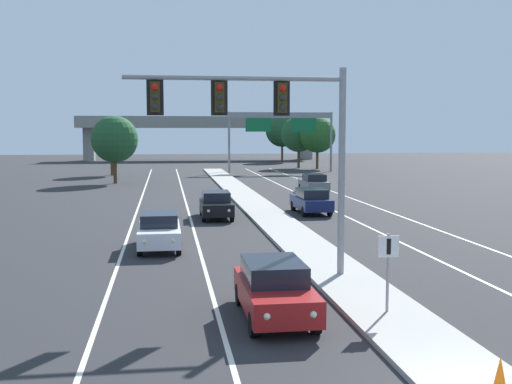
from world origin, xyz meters
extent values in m
cube|color=#9E9B93|center=(0.00, 18.00, 0.07)|extent=(2.40, 110.00, 0.15)
cube|color=silver|center=(-4.70, 25.00, 0.00)|extent=(0.14, 100.00, 0.01)
cube|color=silver|center=(4.70, 25.00, 0.00)|extent=(0.14, 100.00, 0.01)
cube|color=silver|center=(-8.00, 25.00, 0.00)|extent=(0.14, 100.00, 0.01)
cube|color=silver|center=(8.00, 25.00, 0.00)|extent=(0.14, 100.00, 0.01)
cylinder|color=gray|center=(-0.03, 10.52, 3.75)|extent=(0.24, 0.24, 7.20)
cylinder|color=gray|center=(-3.76, 10.52, 6.95)|extent=(7.46, 0.16, 0.16)
cube|color=black|center=(-2.16, 10.56, 6.30)|extent=(0.56, 0.06, 1.20)
cube|color=#38330F|center=(-2.16, 10.52, 6.30)|extent=(0.32, 0.32, 1.00)
sphere|color=red|center=(-2.16, 10.35, 6.62)|extent=(0.22, 0.22, 0.22)
sphere|color=#282828|center=(-2.16, 10.35, 6.30)|extent=(0.22, 0.22, 0.22)
sphere|color=#282828|center=(-2.16, 10.35, 5.98)|extent=(0.22, 0.22, 0.22)
cube|color=black|center=(-4.29, 10.56, 6.30)|extent=(0.56, 0.06, 1.20)
cube|color=#38330F|center=(-4.29, 10.52, 6.30)|extent=(0.32, 0.32, 1.00)
sphere|color=red|center=(-4.29, 10.35, 6.62)|extent=(0.22, 0.22, 0.22)
sphere|color=#282828|center=(-4.29, 10.35, 6.30)|extent=(0.22, 0.22, 0.22)
sphere|color=#282828|center=(-4.29, 10.35, 5.98)|extent=(0.22, 0.22, 0.22)
cube|color=black|center=(-6.43, 10.56, 6.30)|extent=(0.56, 0.06, 1.20)
cube|color=#38330F|center=(-6.43, 10.52, 6.30)|extent=(0.32, 0.32, 1.00)
sphere|color=red|center=(-6.43, 10.35, 6.62)|extent=(0.22, 0.22, 0.22)
sphere|color=#282828|center=(-6.43, 10.35, 6.30)|extent=(0.22, 0.22, 0.22)
sphere|color=#282828|center=(-6.43, 10.35, 5.98)|extent=(0.22, 0.22, 0.22)
cylinder|color=gray|center=(-0.02, 5.76, 1.25)|extent=(0.08, 0.08, 2.20)
cube|color=white|center=(-0.02, 5.73, 2.00)|extent=(0.60, 0.03, 0.60)
cube|color=black|center=(-0.02, 5.71, 2.00)|extent=(0.12, 0.01, 0.44)
cube|color=maroon|center=(-3.16, 6.06, 0.67)|extent=(1.81, 4.40, 0.70)
cube|color=black|center=(-3.16, 6.28, 1.30)|extent=(1.59, 2.38, 0.56)
sphere|color=#EAE5C6|center=(-2.58, 3.88, 0.72)|extent=(0.18, 0.18, 0.18)
sphere|color=#EAE5C6|center=(-3.73, 3.88, 0.72)|extent=(0.18, 0.18, 0.18)
cylinder|color=black|center=(-2.36, 4.56, 0.32)|extent=(0.22, 0.64, 0.64)
cylinder|color=black|center=(-3.96, 4.56, 0.32)|extent=(0.22, 0.64, 0.64)
cylinder|color=black|center=(-2.36, 7.56, 0.32)|extent=(0.22, 0.64, 0.64)
cylinder|color=black|center=(-3.96, 7.56, 0.32)|extent=(0.22, 0.64, 0.64)
cube|color=silver|center=(-6.43, 16.99, 0.67)|extent=(1.82, 4.41, 0.70)
cube|color=black|center=(-6.43, 17.21, 1.30)|extent=(1.59, 2.38, 0.56)
sphere|color=#EAE5C6|center=(-5.84, 14.81, 0.72)|extent=(0.18, 0.18, 0.18)
sphere|color=#EAE5C6|center=(-7.00, 14.80, 0.72)|extent=(0.18, 0.18, 0.18)
cylinder|color=black|center=(-5.62, 15.49, 0.32)|extent=(0.22, 0.64, 0.64)
cylinder|color=black|center=(-7.22, 15.48, 0.32)|extent=(0.22, 0.64, 0.64)
cylinder|color=black|center=(-5.64, 18.49, 0.32)|extent=(0.22, 0.64, 0.64)
cylinder|color=black|center=(-7.24, 18.48, 0.32)|extent=(0.22, 0.64, 0.64)
cube|color=black|center=(-3.17, 26.43, 0.67)|extent=(1.85, 4.42, 0.70)
cube|color=black|center=(-3.17, 26.65, 1.30)|extent=(1.61, 2.40, 0.56)
sphere|color=#EAE5C6|center=(-2.62, 24.24, 0.72)|extent=(0.18, 0.18, 0.18)
sphere|color=#EAE5C6|center=(-3.78, 24.26, 0.72)|extent=(0.18, 0.18, 0.18)
cylinder|color=black|center=(-2.39, 24.92, 0.32)|extent=(0.23, 0.64, 0.64)
cylinder|color=black|center=(-3.99, 24.94, 0.32)|extent=(0.23, 0.64, 0.64)
cylinder|color=black|center=(-2.35, 27.92, 0.32)|extent=(0.23, 0.64, 0.64)
cylinder|color=black|center=(-3.95, 27.94, 0.32)|extent=(0.23, 0.64, 0.64)
cube|color=#141E4C|center=(2.91, 27.82, 0.67)|extent=(1.88, 4.43, 0.70)
cube|color=black|center=(2.92, 27.60, 1.30)|extent=(1.63, 2.41, 0.56)
sphere|color=#EAE5C6|center=(2.30, 29.99, 0.72)|extent=(0.18, 0.18, 0.18)
sphere|color=#EAE5C6|center=(3.45, 30.01, 0.72)|extent=(0.18, 0.18, 0.18)
cylinder|color=black|center=(2.09, 29.30, 0.32)|extent=(0.23, 0.64, 0.64)
cylinder|color=black|center=(3.69, 29.33, 0.32)|extent=(0.23, 0.64, 0.64)
cylinder|color=black|center=(2.14, 26.30, 0.32)|extent=(0.23, 0.64, 0.64)
cylinder|color=black|center=(3.74, 26.33, 0.32)|extent=(0.23, 0.64, 0.64)
cube|color=slate|center=(6.15, 40.77, 0.67)|extent=(1.86, 4.42, 0.70)
cube|color=black|center=(6.14, 40.55, 1.30)|extent=(1.61, 2.40, 0.56)
sphere|color=#EAE5C6|center=(5.60, 42.96, 0.72)|extent=(0.18, 0.18, 0.18)
sphere|color=#EAE5C6|center=(6.75, 42.94, 0.72)|extent=(0.18, 0.18, 0.18)
cylinder|color=black|center=(5.37, 42.28, 0.32)|extent=(0.23, 0.64, 0.64)
cylinder|color=black|center=(6.97, 42.26, 0.32)|extent=(0.23, 0.64, 0.64)
cylinder|color=black|center=(5.33, 39.28, 0.32)|extent=(0.23, 0.64, 0.64)
cylinder|color=black|center=(6.93, 39.26, 0.32)|extent=(0.23, 0.64, 0.64)
cone|color=orange|center=(0.20, 0.10, 0.54)|extent=(0.28, 0.28, 0.70)
cylinder|color=gray|center=(1.70, 67.43, 3.75)|extent=(0.28, 0.28, 7.50)
cylinder|color=gray|center=(14.70, 67.43, 3.75)|extent=(0.28, 0.28, 7.50)
cube|color=gray|center=(8.20, 67.43, 7.10)|extent=(13.00, 0.36, 0.70)
cube|color=#0F6033|center=(5.34, 67.23, 5.90)|extent=(3.20, 0.08, 1.70)
cube|color=#0F6033|center=(11.06, 67.23, 5.90)|extent=(3.20, 0.08, 1.70)
cube|color=gray|center=(0.00, 101.91, 6.20)|extent=(42.40, 6.40, 1.10)
cube|color=gray|center=(0.00, 98.91, 7.20)|extent=(42.40, 0.36, 0.90)
cube|color=gray|center=(-19.20, 101.91, 2.83)|extent=(1.80, 2.40, 5.65)
cube|color=gray|center=(19.20, 101.91, 2.83)|extent=(1.80, 2.40, 5.65)
cylinder|color=#4C3823|center=(12.21, 75.45, 1.35)|extent=(0.36, 0.36, 2.71)
sphere|color=#1E4C28|center=(12.21, 75.45, 4.69)|extent=(4.95, 4.95, 4.95)
cylinder|color=#4C3823|center=(14.26, 72.96, 1.34)|extent=(0.36, 0.36, 2.67)
sphere|color=#235623|center=(14.26, 72.96, 4.62)|extent=(4.88, 4.88, 4.88)
cylinder|color=#4C3823|center=(-12.28, 64.16, 1.15)|extent=(0.36, 0.36, 2.30)
sphere|color=#235623|center=(-12.28, 64.16, 3.99)|extent=(4.21, 4.21, 4.21)
cylinder|color=#4C3823|center=(-11.04, 52.64, 1.26)|extent=(0.36, 0.36, 2.51)
sphere|color=#1E4C28|center=(-11.04, 52.64, 4.35)|extent=(4.60, 4.60, 4.60)
cylinder|color=#4C3823|center=(13.02, 92.47, 1.52)|extent=(0.36, 0.36, 3.04)
sphere|color=#1E4C28|center=(13.02, 92.47, 5.27)|extent=(5.56, 5.56, 5.56)
camera|label=1|loc=(-6.11, -10.89, 5.20)|focal=44.48mm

